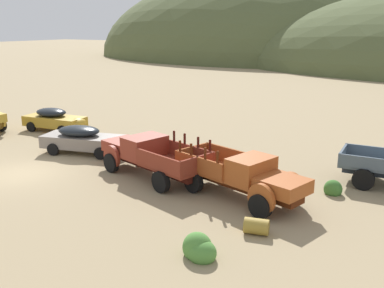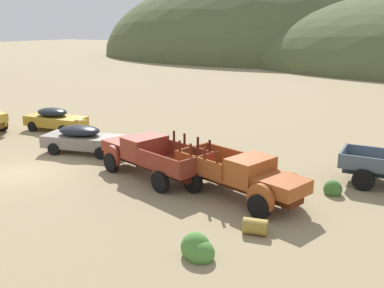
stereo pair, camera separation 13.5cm
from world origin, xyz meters
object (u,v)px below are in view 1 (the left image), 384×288
car_mustard (56,119)px  car_primer_gray (86,139)px  truck_rust_red (147,155)px  truck_oxide_orange (249,178)px  oil_drum_tipped (256,226)px

car_mustard → car_primer_gray: (5.56, -3.00, 0.00)m
truck_rust_red → truck_oxide_orange: same height
truck_rust_red → truck_oxide_orange: size_ratio=1.04×
car_primer_gray → truck_rust_red: truck_rust_red is taller
truck_rust_red → truck_oxide_orange: bearing=-170.0°
car_primer_gray → truck_rust_red: bearing=-28.3°
car_mustard → truck_rust_red: (10.68, -4.30, 0.20)m
oil_drum_tipped → car_mustard: bearing=156.9°
truck_rust_red → truck_oxide_orange: 5.57m
car_mustard → car_primer_gray: same height
truck_oxide_orange → car_primer_gray: bearing=-173.3°
car_primer_gray → truck_rust_red: (5.13, -1.30, 0.20)m
car_mustard → truck_rust_red: size_ratio=0.72×
car_mustard → truck_rust_red: 11.52m
car_mustard → oil_drum_tipped: (17.66, -7.52, -0.53)m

